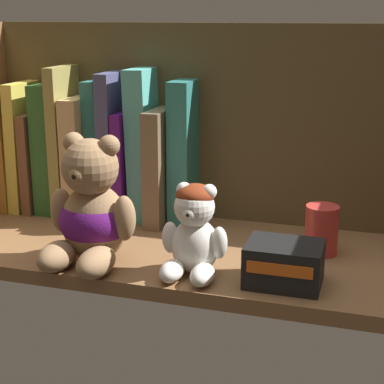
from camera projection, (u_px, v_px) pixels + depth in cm
name	position (u px, v px, depth cm)	size (l,w,h in cm)	color
shelf_board	(202.00, 255.00, 89.28)	(78.32, 28.27, 2.00)	brown
shelf_back_panel	(228.00, 131.00, 98.49)	(80.72, 1.20, 33.09)	brown
book_0	(19.00, 147.00, 107.65)	(2.16, 13.65, 20.29)	olive
book_1	(31.00, 144.00, 106.80)	(2.01, 13.01, 21.55)	gold
book_2	(43.00, 159.00, 106.89)	(1.65, 12.88, 16.58)	brown
book_3	(56.00, 146.00, 105.42)	(3.38, 11.55, 21.43)	#285A27
book_4	(71.00, 139.00, 104.19)	(1.86, 13.35, 24.37)	olive
book_5	(87.00, 154.00, 104.08)	(3.06, 13.37, 19.51)	tan
book_6	(103.00, 147.00, 102.86)	(2.32, 9.04, 22.21)	#2C726A
book_7	(117.00, 144.00, 101.94)	(2.24, 11.46, 23.59)	#484971
book_8	(130.00, 163.00, 102.15)	(1.68, 11.89, 17.50)	#571576
book_9	(146.00, 144.00, 100.41)	(3.39, 9.62, 24.26)	#54B2A7
book_10	(166.00, 164.00, 100.29)	(2.80, 14.78, 18.25)	brown
book_11	(186.00, 152.00, 98.73)	(3.30, 9.25, 22.63)	#2C7D73
teddy_bear_larger	(92.00, 213.00, 82.87)	(12.82, 13.45, 17.49)	#93704C
teddy_bear_smaller	(194.00, 232.00, 79.01)	(8.70, 8.77, 12.03)	white
pillar_candle	(321.00, 230.00, 86.50)	(4.63, 4.63, 6.94)	#C63833
small_product_box	(284.00, 264.00, 76.90)	(9.33, 7.32, 5.30)	black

